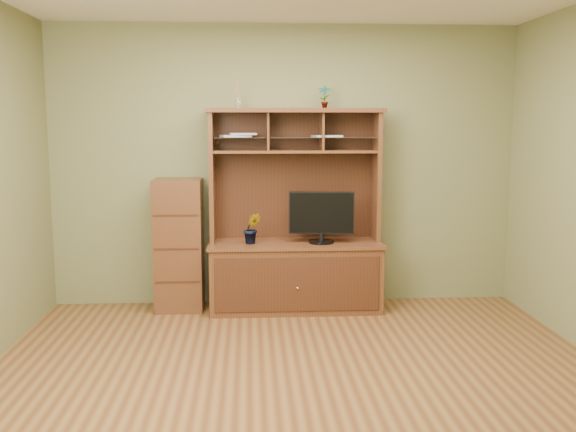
{
  "coord_description": "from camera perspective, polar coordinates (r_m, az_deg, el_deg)",
  "views": [
    {
      "loc": [
        -0.34,
        -4.24,
        1.76
      ],
      "look_at": [
        -0.02,
        1.2,
        0.97
      ],
      "focal_mm": 40.0,
      "sensor_mm": 36.0,
      "label": 1
    }
  ],
  "objects": [
    {
      "name": "media_hutch",
      "position": [
        6.11,
        0.64,
        -3.47
      ],
      "size": [
        1.66,
        0.61,
        1.9
      ],
      "color": "#412212",
      "rests_on": "room"
    },
    {
      "name": "orchid_plant",
      "position": [
        5.96,
        -3.22,
        -1.11
      ],
      "size": [
        0.16,
        0.13,
        0.29
      ],
      "primitive_type": "imported",
      "rotation": [
        0.0,
        0.0,
        0.01
      ],
      "color": "#3A6021",
      "rests_on": "media_hutch"
    },
    {
      "name": "magazines",
      "position": [
        6.04,
        -1.83,
        7.17
      ],
      "size": [
        1.16,
        0.26,
        0.04
      ],
      "color": "#B9B9BE",
      "rests_on": "media_hutch"
    },
    {
      "name": "room",
      "position": [
        4.27,
        1.17,
        2.7
      ],
      "size": [
        4.54,
        4.04,
        2.74
      ],
      "color": "#593419",
      "rests_on": "ground"
    },
    {
      "name": "monitor",
      "position": [
        5.98,
        3.0,
        -0.0
      ],
      "size": [
        0.61,
        0.24,
        0.48
      ],
      "rotation": [
        0.0,
        0.0,
        -0.11
      ],
      "color": "black",
      "rests_on": "media_hutch"
    },
    {
      "name": "reed_diffuser",
      "position": [
        6.05,
        -4.49,
        10.49
      ],
      "size": [
        0.05,
        0.05,
        0.26
      ],
      "color": "silver",
      "rests_on": "media_hutch"
    },
    {
      "name": "side_cabinet",
      "position": [
        6.16,
        -9.66,
        -2.53
      ],
      "size": [
        0.45,
        0.41,
        1.25
      ],
      "color": "#412212",
      "rests_on": "room"
    },
    {
      "name": "top_plant",
      "position": [
        6.09,
        3.24,
        10.53
      ],
      "size": [
        0.13,
        0.1,
        0.21
      ],
      "primitive_type": "imported",
      "rotation": [
        0.0,
        0.0,
        -0.26
      ],
      "color": "#2A6924",
      "rests_on": "media_hutch"
    }
  ]
}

